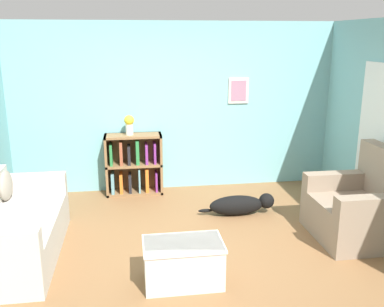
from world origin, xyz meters
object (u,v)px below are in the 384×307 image
(couch, at_px, (11,231))
(coffee_table, at_px, (183,262))
(bookshelf, at_px, (134,165))
(vase, at_px, (129,124))
(dog, at_px, (241,205))
(recliner_chair, at_px, (360,208))

(couch, relative_size, coffee_table, 2.34)
(bookshelf, relative_size, vase, 3.13)
(coffee_table, height_order, dog, coffee_table)
(couch, xyz_separation_m, dog, (2.80, 0.77, -0.17))
(bookshelf, relative_size, recliner_chair, 0.85)
(couch, height_order, dog, couch)
(vase, bearing_deg, couch, -125.84)
(couch, height_order, bookshelf, bookshelf)
(couch, distance_m, vase, 2.39)
(recliner_chair, xyz_separation_m, dog, (-1.24, 0.86, -0.23))
(recliner_chair, distance_m, dog, 1.53)
(recliner_chair, height_order, vase, vase)
(couch, xyz_separation_m, coffee_table, (1.80, -0.80, -0.08))
(coffee_table, relative_size, dog, 0.74)
(recliner_chair, relative_size, dog, 1.04)
(dog, bearing_deg, couch, -164.62)
(coffee_table, height_order, vase, vase)
(vase, bearing_deg, recliner_chair, -35.35)
(couch, xyz_separation_m, bookshelf, (1.37, 1.85, 0.14))
(bookshelf, bearing_deg, coffee_table, -80.63)
(recliner_chair, height_order, coffee_table, recliner_chair)
(couch, bearing_deg, recliner_chair, -1.35)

